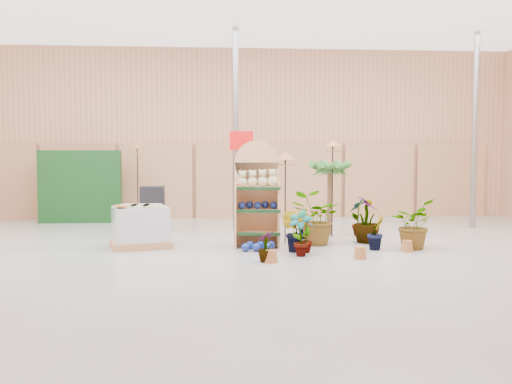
# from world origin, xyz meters

# --- Properties ---
(room) EXTENTS (15.20, 12.10, 4.70)m
(room) POSITION_xyz_m (0.00, 0.91, 2.21)
(room) COLOR gray
(room) RESTS_ON ground
(display_shelf) EXTENTS (0.89, 0.63, 1.97)m
(display_shelf) POSITION_xyz_m (0.31, 1.34, 0.90)
(display_shelf) COLOR tan
(display_shelf) RESTS_ON ground
(teddy_bears) EXTENTS (0.73, 0.19, 0.31)m
(teddy_bears) POSITION_xyz_m (0.33, 1.24, 1.25)
(teddy_bears) COLOR beige
(teddy_bears) RESTS_ON display_shelf
(gazing_balls_shelf) EXTENTS (0.73, 0.25, 0.14)m
(gazing_balls_shelf) POSITION_xyz_m (0.31, 1.21, 0.78)
(gazing_balls_shelf) COLOR navy
(gazing_balls_shelf) RESTS_ON display_shelf
(gazing_balls_floor) EXTENTS (0.63, 0.39, 0.15)m
(gazing_balls_floor) POSITION_xyz_m (0.29, 0.83, 0.07)
(gazing_balls_floor) COLOR navy
(gazing_balls_floor) RESTS_ON ground
(pallet_stack) EXTENTS (1.24, 1.12, 0.78)m
(pallet_stack) POSITION_xyz_m (-1.85, 1.34, 0.38)
(pallet_stack) COLOR #AB7752
(pallet_stack) RESTS_ON ground
(charcoal_planters) EXTENTS (0.50, 0.50, 1.00)m
(charcoal_planters) POSITION_xyz_m (-1.84, 3.43, 0.50)
(charcoal_planters) COLOR black
(charcoal_planters) RESTS_ON ground
(trellis_stock) EXTENTS (2.00, 0.30, 1.80)m
(trellis_stock) POSITION_xyz_m (-3.80, 5.20, 0.90)
(trellis_stock) COLOR #113F17
(trellis_stock) RESTS_ON ground
(offer_sign) EXTENTS (0.50, 0.08, 2.20)m
(offer_sign) POSITION_xyz_m (0.10, 2.98, 1.57)
(offer_sign) COLOR gray
(offer_sign) RESTS_ON ground
(bird_table_front) EXTENTS (0.34, 0.34, 1.75)m
(bird_table_front) POSITION_xyz_m (0.86, 1.55, 1.62)
(bird_table_front) COLOR black
(bird_table_front) RESTS_ON ground
(bird_table_right) EXTENTS (0.34, 0.34, 2.01)m
(bird_table_right) POSITION_xyz_m (1.94, 2.31, 1.87)
(bird_table_right) COLOR black
(bird_table_right) RESTS_ON ground
(bird_table_back) EXTENTS (0.34, 0.34, 1.99)m
(bird_table_back) POSITION_xyz_m (-2.35, 4.88, 1.84)
(bird_table_back) COLOR black
(bird_table_back) RESTS_ON ground
(palm) EXTENTS (0.70, 0.70, 1.68)m
(palm) POSITION_xyz_m (1.95, 2.65, 1.43)
(palm) COLOR brown
(palm) RESTS_ON ground
(potted_plant_0) EXTENTS (0.33, 0.42, 0.71)m
(potted_plant_0) POSITION_xyz_m (1.11, 0.53, 0.36)
(potted_plant_0) COLOR #316F2A
(potted_plant_0) RESTS_ON ground
(potted_plant_1) EXTENTS (0.51, 0.49, 0.72)m
(potted_plant_1) POSITION_xyz_m (0.88, 0.65, 0.36)
(potted_plant_1) COLOR #316F2A
(potted_plant_1) RESTS_ON ground
(potted_plant_2) EXTENTS (1.02, 0.92, 1.00)m
(potted_plant_2) POSITION_xyz_m (1.40, 1.36, 0.50)
(potted_plant_2) COLOR #316F2A
(potted_plant_2) RESTS_ON ground
(potted_plant_3) EXTENTS (0.56, 0.56, 0.90)m
(potted_plant_3) POSITION_xyz_m (2.46, 1.53, 0.45)
(potted_plant_3) COLOR #316F2A
(potted_plant_3) RESTS_ON ground
(potted_plant_4) EXTENTS (0.51, 0.51, 0.82)m
(potted_plant_4) POSITION_xyz_m (2.53, 2.47, 0.41)
(potted_plant_4) COLOR #316F2A
(potted_plant_4) RESTS_ON ground
(potted_plant_5) EXTENTS (0.34, 0.30, 0.53)m
(potted_plant_5) POSITION_xyz_m (1.29, 2.10, 0.26)
(potted_plant_5) COLOR #316F2A
(potted_plant_5) RESTS_ON ground
(potted_plant_7) EXTENTS (0.39, 0.39, 0.49)m
(potted_plant_7) POSITION_xyz_m (0.33, -0.25, 0.25)
(potted_plant_7) COLOR #316F2A
(potted_plant_7) RESTS_ON ground
(potted_plant_8) EXTENTS (0.50, 0.46, 0.78)m
(potted_plant_8) POSITION_xyz_m (0.95, 0.20, 0.39)
(potted_plant_8) COLOR #316F2A
(potted_plant_8) RESTS_ON ground
(potted_plant_9) EXTENTS (0.44, 0.45, 0.63)m
(potted_plant_9) POSITION_xyz_m (2.41, 0.75, 0.32)
(potted_plant_9) COLOR #316F2A
(potted_plant_9) RESTS_ON ground
(potted_plant_10) EXTENTS (1.02, 1.06, 0.90)m
(potted_plant_10) POSITION_xyz_m (3.11, 0.83, 0.45)
(potted_plant_10) COLOR #316F2A
(potted_plant_10) RESTS_ON ground
(potted_plant_11) EXTENTS (0.45, 0.45, 0.75)m
(potted_plant_11) POSITION_xyz_m (0.57, 2.57, 0.37)
(potted_plant_11) COLOR #316F2A
(potted_plant_11) RESTS_ON ground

